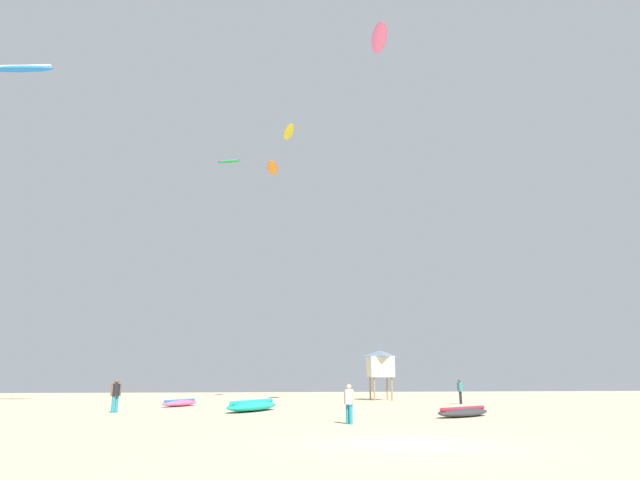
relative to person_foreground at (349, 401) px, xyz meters
The scene contains 13 objects.
ground_plane 6.97m from the person_foreground, 86.76° to the right, with size 120.00×120.00×0.00m, color #C6B28C.
person_foreground is the anchor object (origin of this frame).
person_midground 20.08m from the person_foreground, 55.34° to the left, with size 0.40×0.52×1.77m.
person_left 14.38m from the person_foreground, 140.62° to the left, with size 0.48×0.41×1.76m.
kite_grounded_near 10.18m from the person_foreground, 111.51° to the left, with size 3.79×5.24×0.62m.
kite_grounded_mid 7.21m from the person_foreground, 29.16° to the left, with size 3.83×3.14×0.49m.
kite_grounded_far 17.85m from the person_foreground, 118.07° to the left, with size 2.63×3.85×0.44m.
lifeguard_tower 25.00m from the person_foreground, 72.89° to the left, with size 2.30×2.30×4.15m.
kite_aloft_0 31.64m from the person_foreground, 147.87° to the left, with size 4.52×2.01×0.93m.
kite_aloft_1 36.06m from the person_foreground, 102.75° to the left, with size 2.55×1.51×0.39m.
kite_aloft_2 26.93m from the person_foreground, 66.43° to the left, with size 1.53×3.81×0.66m.
kite_aloft_3 31.50m from the person_foreground, 95.27° to the left, with size 1.27×3.51×0.50m.
kite_aloft_4 40.71m from the person_foreground, 90.57° to the left, with size 1.28×3.88×0.64m.
Camera 1 is at (-4.72, -15.67, 1.79)m, focal length 30.39 mm.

